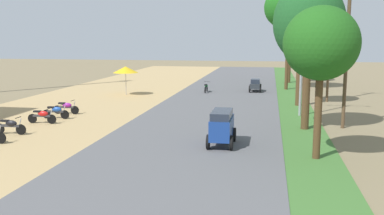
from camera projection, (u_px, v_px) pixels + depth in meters
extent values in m
cylinder|color=black|center=(1.00, 138.00, 21.09)|extent=(0.56, 0.06, 0.56)
cylinder|color=black|center=(21.00, 130.00, 23.00)|extent=(0.56, 0.06, 0.56)
cylinder|color=black|center=(0.00, 129.00, 23.22)|extent=(0.56, 0.06, 0.56)
cube|color=#333338|center=(10.00, 126.00, 23.08)|extent=(1.12, 0.12, 0.12)
ellipsoid|color=black|center=(11.00, 123.00, 23.05)|extent=(0.64, 0.28, 0.32)
cube|color=black|center=(5.00, 121.00, 23.09)|extent=(0.44, 0.20, 0.10)
cylinder|color=#A5A8AD|center=(20.00, 124.00, 22.97)|extent=(0.26, 0.05, 0.68)
cylinder|color=black|center=(18.00, 118.00, 22.92)|extent=(0.04, 0.54, 0.04)
cylinder|color=black|center=(52.00, 119.00, 25.91)|extent=(0.56, 0.06, 0.56)
cylinder|color=black|center=(32.00, 119.00, 26.12)|extent=(0.56, 0.06, 0.56)
cube|color=#333338|center=(42.00, 116.00, 25.99)|extent=(1.12, 0.12, 0.12)
ellipsoid|color=red|center=(43.00, 114.00, 25.95)|extent=(0.64, 0.28, 0.32)
cube|color=black|center=(37.00, 111.00, 25.99)|extent=(0.44, 0.20, 0.10)
cylinder|color=#A5A8AD|center=(51.00, 115.00, 25.87)|extent=(0.26, 0.05, 0.68)
cylinder|color=black|center=(49.00, 108.00, 25.83)|extent=(0.04, 0.54, 0.04)
cylinder|color=black|center=(65.00, 115.00, 27.43)|extent=(0.56, 0.06, 0.56)
cylinder|color=black|center=(47.00, 114.00, 27.65)|extent=(0.56, 0.06, 0.56)
cube|color=#333338|center=(55.00, 111.00, 27.51)|extent=(1.12, 0.12, 0.12)
ellipsoid|color=#1E4CA5|center=(57.00, 109.00, 27.47)|extent=(0.64, 0.28, 0.32)
cube|color=black|center=(51.00, 107.00, 27.52)|extent=(0.44, 0.20, 0.10)
cylinder|color=#A5A8AD|center=(64.00, 110.00, 27.40)|extent=(0.26, 0.05, 0.68)
cylinder|color=black|center=(63.00, 104.00, 27.35)|extent=(0.04, 0.54, 0.04)
cylinder|color=black|center=(75.00, 110.00, 29.12)|extent=(0.56, 0.06, 0.56)
cylinder|color=black|center=(57.00, 110.00, 29.33)|extent=(0.56, 0.06, 0.56)
cube|color=#333338|center=(66.00, 107.00, 29.19)|extent=(1.12, 0.12, 0.12)
ellipsoid|color=#8C1E8C|center=(67.00, 105.00, 29.16)|extent=(0.64, 0.28, 0.32)
cube|color=black|center=(62.00, 103.00, 29.20)|extent=(0.44, 0.20, 0.10)
cylinder|color=#A5A8AD|center=(74.00, 106.00, 29.08)|extent=(0.26, 0.05, 0.68)
cylinder|color=black|center=(73.00, 101.00, 29.03)|extent=(0.04, 0.54, 0.04)
cylinder|color=#99999E|center=(126.00, 83.00, 38.67)|extent=(0.05, 0.05, 2.10)
cone|color=gold|center=(126.00, 70.00, 38.47)|extent=(2.20, 2.20, 0.55)
cylinder|color=#4C351E|center=(318.00, 112.00, 18.28)|extent=(0.31, 0.31, 4.00)
ellipsoid|color=#1D5617|center=(321.00, 43.00, 17.83)|extent=(3.10, 3.10, 3.05)
cylinder|color=#4C351E|center=(306.00, 88.00, 24.17)|extent=(0.43, 0.43, 4.64)
ellipsoid|color=#1A4F22|center=(309.00, 22.00, 23.60)|extent=(3.85, 3.85, 4.46)
cylinder|color=#4C351E|center=(299.00, 66.00, 32.46)|extent=(0.43, 0.43, 5.92)
ellipsoid|color=#195917|center=(302.00, 11.00, 31.83)|extent=(2.99, 2.99, 3.80)
cylinder|color=#4C351E|center=(287.00, 55.00, 42.48)|extent=(0.33, 0.33, 6.71)
ellipsoid|color=#1A5C17|center=(289.00, 7.00, 41.76)|extent=(4.66, 4.66, 4.22)
cylinder|color=#4C351E|center=(289.00, 56.00, 48.83)|extent=(0.41, 0.41, 6.00)
ellipsoid|color=#1B6218|center=(291.00, 19.00, 48.20)|extent=(3.92, 3.92, 3.63)
cylinder|color=gray|center=(302.00, 56.00, 28.07)|extent=(0.16, 0.16, 7.80)
cylinder|color=gray|center=(287.00, 49.00, 54.02)|extent=(0.16, 0.16, 7.24)
cylinder|color=gray|center=(282.00, 20.00, 53.59)|extent=(1.40, 0.08, 0.08)
ellipsoid|color=silver|center=(276.00, 21.00, 53.72)|extent=(0.36, 0.20, 0.14)
cylinder|color=gray|center=(294.00, 20.00, 53.35)|extent=(1.40, 0.08, 0.08)
ellipsoid|color=silver|center=(300.00, 21.00, 53.24)|extent=(0.36, 0.20, 0.14)
cylinder|color=brown|center=(330.00, 41.00, 34.44)|extent=(0.20, 0.20, 9.73)
cylinder|color=brown|center=(347.00, 43.00, 24.28)|extent=(0.20, 0.20, 9.60)
cube|color=navy|center=(222.00, 128.00, 20.65)|extent=(0.95, 2.40, 0.95)
cube|color=#232B38|center=(222.00, 114.00, 20.44)|extent=(0.87, 2.00, 0.35)
cylinder|color=black|center=(231.00, 143.00, 19.79)|extent=(0.12, 0.68, 0.68)
cylinder|color=black|center=(208.00, 142.00, 19.98)|extent=(0.12, 0.68, 0.68)
cylinder|color=black|center=(235.00, 135.00, 21.47)|extent=(0.12, 0.68, 0.68)
cylinder|color=black|center=(213.00, 134.00, 21.66)|extent=(0.12, 0.68, 0.68)
cube|color=#282D33|center=(255.00, 85.00, 41.06)|extent=(0.88, 2.25, 0.44)
cube|color=#232B38|center=(255.00, 81.00, 40.89)|extent=(0.81, 1.30, 0.40)
cylinder|color=black|center=(260.00, 89.00, 40.23)|extent=(0.11, 0.64, 0.64)
cylinder|color=black|center=(249.00, 89.00, 40.40)|extent=(0.11, 0.64, 0.64)
cylinder|color=black|center=(261.00, 87.00, 41.80)|extent=(0.11, 0.64, 0.64)
cylinder|color=black|center=(250.00, 87.00, 41.97)|extent=(0.11, 0.64, 0.64)
cylinder|color=black|center=(207.00, 88.00, 41.18)|extent=(0.06, 0.56, 0.56)
cylinder|color=black|center=(205.00, 90.00, 39.98)|extent=(0.06, 0.56, 0.56)
cube|color=#333338|center=(206.00, 87.00, 40.55)|extent=(0.12, 1.12, 0.12)
ellipsoid|color=#14722D|center=(206.00, 86.00, 40.61)|extent=(0.28, 0.64, 0.32)
cube|color=black|center=(206.00, 85.00, 40.24)|extent=(0.20, 0.44, 0.10)
cylinder|color=#A5A8AD|center=(207.00, 86.00, 41.08)|extent=(0.05, 0.26, 0.68)
cylinder|color=black|center=(207.00, 82.00, 40.96)|extent=(0.54, 0.04, 0.04)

